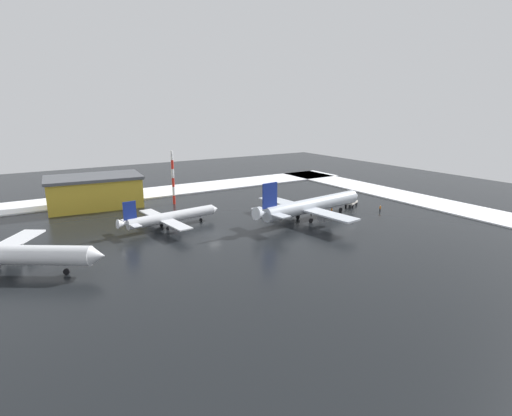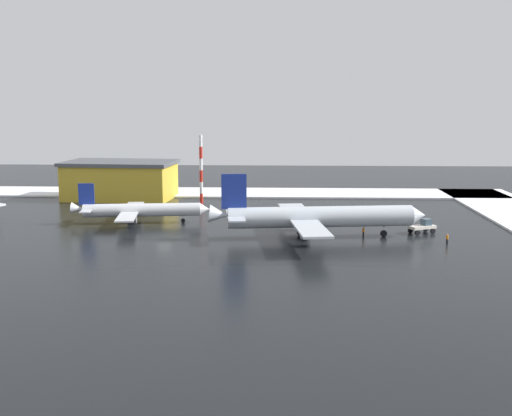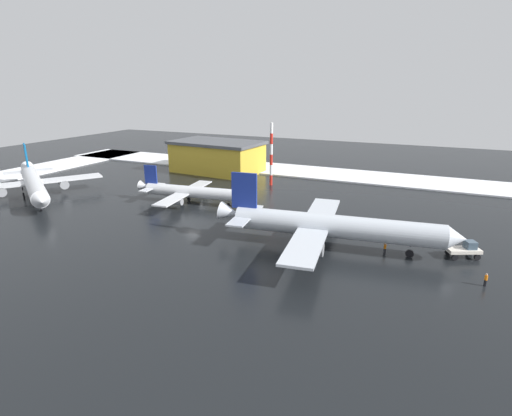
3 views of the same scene
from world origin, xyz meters
The scene contains 9 objects.
ground_plane centered at (0.00, 0.00, 0.00)m, with size 240.00×240.00×0.00m, color black.
snow_bank_far centered at (0.00, -50.00, 0.18)m, with size 152.00×16.00×0.36m, color white.
airplane_far_rear centered at (-25.69, 1.77, 3.59)m, with size 36.61×30.49×10.87m.
airplane_foreground_jet centered at (6.48, -9.98, 2.52)m, with size 25.66×21.36×7.62m.
pushback_tug centered at (-44.46, -2.87, 1.28)m, with size 5.10×3.98×2.50m.
ground_crew_near_tug centered at (-33.83, 0.57, 0.97)m, with size 0.36×0.36×1.71m.
ground_crew_beside_wing centered at (-46.46, 5.69, 0.97)m, with size 0.36×0.36×1.71m.
antenna_mast centered at (-2.51, -31.75, 7.66)m, with size 0.70×0.70×15.33m.
cargo_hangar centered at (17.46, -40.16, 4.44)m, with size 26.19×17.09×8.80m.
Camera 2 is at (-20.07, 106.49, 22.52)m, focal length 45.00 mm.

